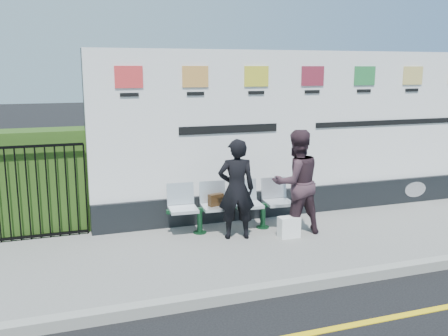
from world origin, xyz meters
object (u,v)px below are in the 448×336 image
billboard (308,144)px  woman_right (296,182)px  bench (232,217)px  woman_left (236,189)px

billboard → woman_right: size_ratio=4.64×
billboard → woman_right: 1.43m
bench → woman_right: (0.94, -0.48, 0.64)m
woman_right → billboard: bearing=-129.6°
billboard → bench: (-1.74, -0.62, -1.07)m
billboard → woman_left: bearing=-151.1°
woman_left → woman_right: woman_right is taller
woman_left → woman_right: bearing=-173.3°
woman_left → billboard: bearing=-138.8°
billboard → woman_left: 2.12m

